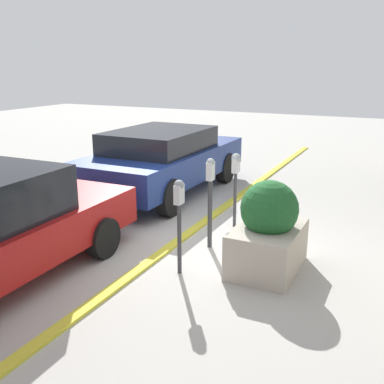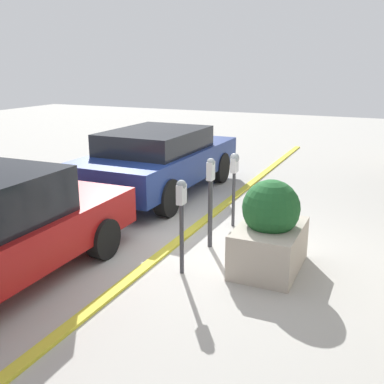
{
  "view_description": "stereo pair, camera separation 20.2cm",
  "coord_description": "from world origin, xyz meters",
  "px_view_note": "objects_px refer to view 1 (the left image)",
  "views": [
    {
      "loc": [
        -6.14,
        -3.15,
        2.82
      ],
      "look_at": [
        0.0,
        -0.15,
        0.87
      ],
      "focal_mm": 42.0,
      "sensor_mm": 36.0,
      "label": 1
    },
    {
      "loc": [
        -6.22,
        -2.96,
        2.82
      ],
      "look_at": [
        0.0,
        -0.15,
        0.87
      ],
      "focal_mm": 42.0,
      "sensor_mm": 36.0,
      "label": 2
    }
  ],
  "objects_px": {
    "parking_meter_middle": "(236,172)",
    "parked_car_middle": "(163,159)",
    "parking_meter_second": "(210,192)",
    "planter_box": "(268,232)",
    "parking_meter_nearest": "(179,209)"
  },
  "relations": [
    {
      "from": "planter_box",
      "to": "parked_car_middle",
      "type": "bearing_deg",
      "value": 49.38
    },
    {
      "from": "parked_car_middle",
      "to": "parking_meter_middle",
      "type": "bearing_deg",
      "value": -120.97
    },
    {
      "from": "parking_meter_middle",
      "to": "parking_meter_nearest",
      "type": "bearing_deg",
      "value": 179.46
    },
    {
      "from": "parking_meter_nearest",
      "to": "planter_box",
      "type": "relative_size",
      "value": 1.03
    },
    {
      "from": "parking_meter_middle",
      "to": "parked_car_middle",
      "type": "relative_size",
      "value": 0.29
    },
    {
      "from": "planter_box",
      "to": "parked_car_middle",
      "type": "distance_m",
      "value": 4.34
    },
    {
      "from": "parking_meter_second",
      "to": "planter_box",
      "type": "bearing_deg",
      "value": -110.17
    },
    {
      "from": "parking_meter_middle",
      "to": "parking_meter_second",
      "type": "bearing_deg",
      "value": 178.96
    },
    {
      "from": "parking_meter_nearest",
      "to": "planter_box",
      "type": "height_order",
      "value": "parking_meter_nearest"
    },
    {
      "from": "parking_meter_middle",
      "to": "planter_box",
      "type": "height_order",
      "value": "parking_meter_middle"
    },
    {
      "from": "planter_box",
      "to": "parking_meter_second",
      "type": "bearing_deg",
      "value": 69.83
    },
    {
      "from": "parking_meter_second",
      "to": "parking_meter_nearest",
      "type": "bearing_deg",
      "value": 179.96
    },
    {
      "from": "parking_meter_nearest",
      "to": "parking_meter_second",
      "type": "distance_m",
      "value": 1.04
    },
    {
      "from": "parking_meter_middle",
      "to": "planter_box",
      "type": "relative_size",
      "value": 1.03
    },
    {
      "from": "parking_meter_second",
      "to": "parked_car_middle",
      "type": "height_order",
      "value": "parked_car_middle"
    }
  ]
}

